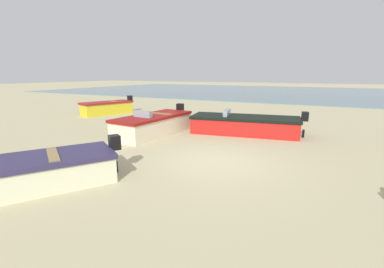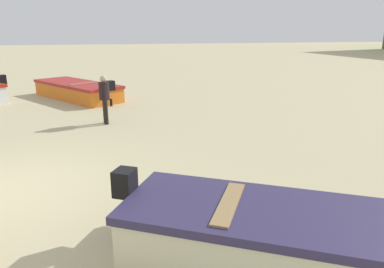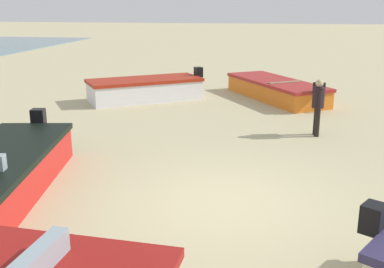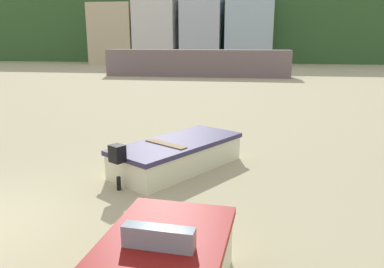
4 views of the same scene
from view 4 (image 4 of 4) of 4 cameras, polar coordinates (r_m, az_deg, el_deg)
headland_hill at (r=71.92m, az=5.05°, el=16.85°), size 90.00×32.00×13.79m
harbor_pier at (r=36.08m, az=0.79°, el=10.65°), size 17.07×2.40×2.45m
townhouse_far_left at (r=55.89m, az=-11.47°, el=14.53°), size 5.98×5.70×8.13m
townhouse_centre_left at (r=54.06m, az=-5.32°, el=15.51°), size 5.55×5.54×9.55m
townhouse_centre_right at (r=52.74m, az=1.44°, el=16.12°), size 5.25×5.21×10.50m
townhouse_right at (r=52.24m, az=8.56°, el=15.02°), size 6.07×5.16×8.72m
boat_cream_2 at (r=10.19m, az=-2.21°, el=-3.12°), size 3.35×4.04×1.09m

